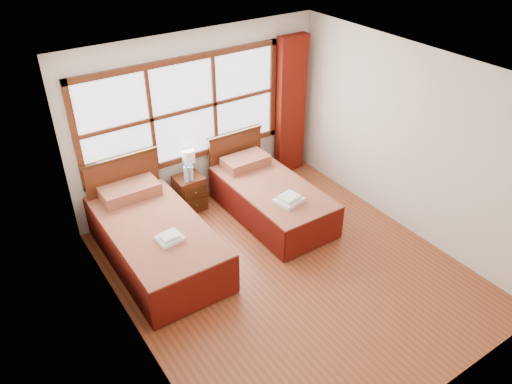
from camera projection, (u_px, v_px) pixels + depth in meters
floor at (288, 271)px, 6.46m from camera, size 4.50×4.50×0.00m
ceiling at (297, 77)px, 5.06m from camera, size 4.50×4.50×0.00m
wall_back at (199, 119)px, 7.33m from camera, size 4.00×0.00×4.00m
wall_left at (127, 247)px, 4.82m from camera, size 0.00×4.50×4.50m
wall_right at (410, 142)px, 6.70m from camera, size 0.00×4.50×4.50m
window at (184, 111)px, 7.08m from camera, size 3.16×0.06×1.56m
curtain at (291, 107)px, 8.06m from camera, size 0.50×0.16×2.30m
bed_left at (154, 237)px, 6.50m from camera, size 1.15×2.22×1.12m
bed_right at (269, 197)px, 7.39m from camera, size 1.02×2.04×0.99m
nightstand at (190, 193)px, 7.53m from camera, size 0.41×0.41×0.55m
towels_left at (170, 238)px, 6.02m from camera, size 0.31×0.28×0.09m
towels_right at (289, 199)px, 6.84m from camera, size 0.40×0.37×0.10m
lamp at (188, 157)px, 7.38m from camera, size 0.19×0.19×0.37m
bottle_near at (186, 174)px, 7.22m from camera, size 0.07×0.07×0.28m
bottle_far at (191, 173)px, 7.26m from camera, size 0.07×0.07×0.26m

